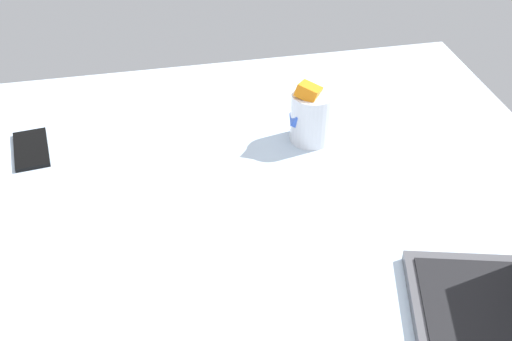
{
  "coord_description": "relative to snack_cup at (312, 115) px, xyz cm",
  "views": [
    {
      "loc": [
        57.43,
        -11.89,
        95.42
      ],
      "look_at": [
        -35.39,
        7.18,
        24.0
      ],
      "focal_mm": 45.32,
      "sensor_mm": 36.0,
      "label": 1
    }
  ],
  "objects": [
    {
      "name": "cell_phone",
      "position": [
        -7.3,
        -58.02,
        -5.6
      ],
      "size": [
        14.72,
        8.45,
        0.8
      ],
      "primitive_type": "cube",
      "rotation": [
        0.0,
        0.0,
        1.69
      ],
      "color": "black",
      "rests_on": "bed_mattress"
    },
    {
      "name": "snack_cup",
      "position": [
        0.0,
        0.0,
        0.0
      ],
      "size": [
        9.0,
        9.59,
        14.04
      ],
      "color": "silver",
      "rests_on": "bed_mattress"
    }
  ]
}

